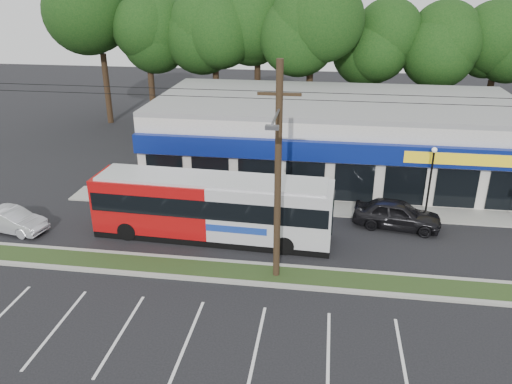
{
  "coord_description": "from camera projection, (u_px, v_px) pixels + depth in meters",
  "views": [
    {
      "loc": [
        4.98,
        -18.96,
        12.78
      ],
      "look_at": [
        1.46,
        5.0,
        2.55
      ],
      "focal_mm": 35.0,
      "sensor_mm": 36.0,
      "label": 1
    }
  ],
  "objects": [
    {
      "name": "curb_south",
      "position": [
        210.0,
        280.0,
        23.03
      ],
      "size": [
        40.0,
        0.25,
        0.14
      ],
      "primitive_type": "cube",
      "color": "#9E9E93",
      "rests_on": "ground"
    },
    {
      "name": "strip_mall",
      "position": [
        334.0,
        135.0,
        35.66
      ],
      "size": [
        25.0,
        12.55,
        5.3
      ],
      "color": "#B9B4AB",
      "rests_on": "ground"
    },
    {
      "name": "tree_line",
      "position": [
        321.0,
        37.0,
        42.8
      ],
      "size": [
        46.76,
        6.76,
        11.83
      ],
      "color": "black",
      "rests_on": "ground"
    },
    {
      "name": "pedestrian_a",
      "position": [
        272.0,
        200.0,
        29.52
      ],
      "size": [
        0.7,
        0.55,
        1.69
      ],
      "primitive_type": "imported",
      "rotation": [
        0.0,
        0.0,
        3.4
      ],
      "color": "silver",
      "rests_on": "ground"
    },
    {
      "name": "sidewalk",
      "position": [
        323.0,
        208.0,
        30.43
      ],
      "size": [
        32.0,
        2.2,
        0.1
      ],
      "primitive_type": "cube",
      "color": "#9E9E93",
      "rests_on": "ground"
    },
    {
      "name": "ground",
      "position": [
        209.0,
        283.0,
        22.92
      ],
      "size": [
        120.0,
        120.0,
        0.0
      ],
      "primitive_type": "plane",
      "color": "black",
      "rests_on": "ground"
    },
    {
      "name": "pedestrian_b",
      "position": [
        270.0,
        206.0,
        28.74
      ],
      "size": [
        0.99,
        0.89,
        1.67
      ],
      "primitive_type": "imported",
      "rotation": [
        0.0,
        0.0,
        2.76
      ],
      "color": "#BAB2A8",
      "rests_on": "ground"
    },
    {
      "name": "grass_strip",
      "position": [
        214.0,
        270.0,
        23.81
      ],
      "size": [
        40.0,
        1.6,
        0.12
      ],
      "primitive_type": "cube",
      "color": "#263917",
      "rests_on": "ground"
    },
    {
      "name": "car_silver",
      "position": [
        12.0,
        220.0,
        27.46
      ],
      "size": [
        4.16,
        2.07,
        1.31
      ],
      "primitive_type": "imported",
      "rotation": [
        0.0,
        0.0,
        1.39
      ],
      "color": "#B3B5BB",
      "rests_on": "ground"
    },
    {
      "name": "utility_pole",
      "position": [
        274.0,
        169.0,
        21.28
      ],
      "size": [
        50.0,
        2.77,
        10.0
      ],
      "color": "black",
      "rests_on": "ground"
    },
    {
      "name": "curb_north",
      "position": [
        218.0,
        261.0,
        24.58
      ],
      "size": [
        40.0,
        0.25,
        0.14
      ],
      "primitive_type": "cube",
      "color": "#9E9E93",
      "rests_on": "ground"
    },
    {
      "name": "metrobus",
      "position": [
        212.0,
        206.0,
        26.43
      ],
      "size": [
        12.78,
        3.16,
        3.41
      ],
      "rotation": [
        0.0,
        0.0,
        -0.04
      ],
      "color": "#AC0D0E",
      "rests_on": "ground"
    },
    {
      "name": "car_dark",
      "position": [
        397.0,
        214.0,
        27.83
      ],
      "size": [
        5.01,
        2.64,
        1.63
      ],
      "primitive_type": "imported",
      "rotation": [
        0.0,
        0.0,
        1.41
      ],
      "color": "black",
      "rests_on": "ground"
    },
    {
      "name": "lamp_post",
      "position": [
        431.0,
        174.0,
        28.43
      ],
      "size": [
        0.3,
        0.3,
        4.25
      ],
      "color": "black",
      "rests_on": "ground"
    }
  ]
}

